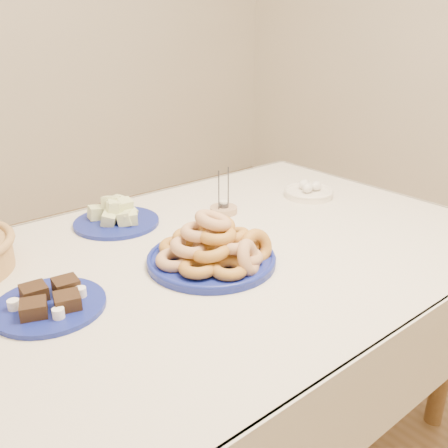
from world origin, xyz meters
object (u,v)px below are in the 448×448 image
at_px(dining_table, 213,285).
at_px(melon_plate, 117,216).
at_px(candle_holder, 224,209).
at_px(donut_platter, 214,250).
at_px(egg_bowl, 309,192).
at_px(brownie_plate, 50,303).

height_order(dining_table, melon_plate, melon_plate).
xyz_separation_m(dining_table, candle_holder, (0.22, 0.21, 0.12)).
bearing_deg(donut_platter, egg_bowl, 18.19).
height_order(dining_table, donut_platter, donut_platter).
relative_size(candle_holder, egg_bowl, 0.76).
distance_m(brownie_plate, candle_holder, 0.72).
bearing_deg(melon_plate, egg_bowl, -17.54).
bearing_deg(brownie_plate, donut_platter, -8.73).
distance_m(dining_table, brownie_plate, 0.48).
distance_m(dining_table, egg_bowl, 0.60).
distance_m(dining_table, candle_holder, 0.33).
height_order(melon_plate, candle_holder, candle_holder).
relative_size(donut_platter, melon_plate, 1.28).
xyz_separation_m(donut_platter, melon_plate, (-0.06, 0.41, -0.01)).
relative_size(donut_platter, brownie_plate, 1.65).
height_order(donut_platter, melon_plate, donut_platter).
bearing_deg(brownie_plate, candle_holder, 16.88).
xyz_separation_m(donut_platter, candle_holder, (0.26, 0.27, -0.03)).
xyz_separation_m(dining_table, donut_platter, (-0.04, -0.06, 0.15)).
bearing_deg(dining_table, egg_bowl, 13.95).
relative_size(dining_table, melon_plate, 4.83).
xyz_separation_m(donut_platter, brownie_plate, (-0.42, 0.06, -0.03)).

